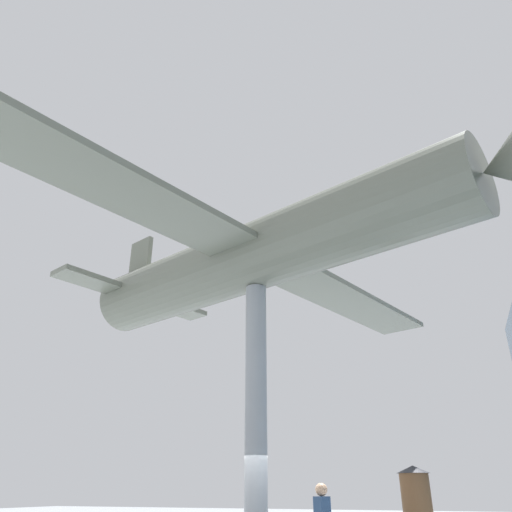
{
  "coord_description": "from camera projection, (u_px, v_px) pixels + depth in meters",
  "views": [
    {
      "loc": [
        12.53,
        4.75,
        1.73
      ],
      "look_at": [
        0.0,
        0.0,
        8.02
      ],
      "focal_mm": 35.0,
      "sensor_mm": 36.0,
      "label": 1
    }
  ],
  "objects": [
    {
      "name": "info_kiosk",
      "position": [
        417.0,
        506.0,
        15.95
      ],
      "size": [
        1.08,
        1.08,
        2.45
      ],
      "color": "brown",
      "rests_on": "ground_plane"
    },
    {
      "name": "support_pylon_central",
      "position": [
        256.0,
        414.0,
        12.88
      ],
      "size": [
        0.58,
        0.58,
        7.01
      ],
      "color": "#999EA3",
      "rests_on": "ground_plane"
    },
    {
      "name": "suspended_airplane",
      "position": [
        262.0,
        253.0,
        14.67
      ],
      "size": [
        18.94,
        14.57,
        3.42
      ],
      "rotation": [
        0.0,
        0.0,
        -0.35
      ],
      "color": "slate",
      "rests_on": "support_pylon_central"
    }
  ]
}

